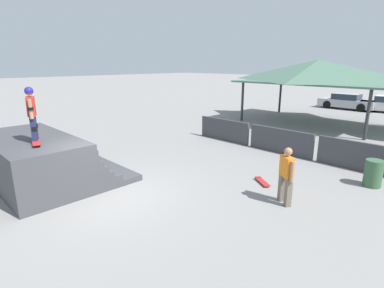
{
  "coord_description": "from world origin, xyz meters",
  "views": [
    {
      "loc": [
        7.41,
        -3.94,
        3.73
      ],
      "look_at": [
        -0.14,
        3.59,
        0.83
      ],
      "focal_mm": 28.0,
      "sensor_mm": 36.0,
      "label": 1
    }
  ],
  "objects_px": {
    "skater_on_deck": "(32,111)",
    "skateboard_on_ground": "(262,181)",
    "parked_car_silver": "(347,102)",
    "trash_bin": "(373,173)",
    "skateboard_on_deck": "(36,143)",
    "bystander_walking": "(286,173)"
  },
  "relations": [
    {
      "from": "skater_on_deck",
      "to": "skateboard_on_ground",
      "type": "distance_m",
      "value": 7.21
    },
    {
      "from": "skateboard_on_ground",
      "to": "parked_car_silver",
      "type": "bearing_deg",
      "value": -45.79
    },
    {
      "from": "skateboard_on_ground",
      "to": "trash_bin",
      "type": "distance_m",
      "value": 3.4
    },
    {
      "from": "skateboard_on_deck",
      "to": "skateboard_on_ground",
      "type": "xyz_separation_m",
      "value": [
        4.03,
        5.3,
        -1.51
      ]
    },
    {
      "from": "skater_on_deck",
      "to": "parked_car_silver",
      "type": "relative_size",
      "value": 0.36
    },
    {
      "from": "skateboard_on_deck",
      "to": "trash_bin",
      "type": "height_order",
      "value": "skateboard_on_deck"
    },
    {
      "from": "skater_on_deck",
      "to": "parked_car_silver",
      "type": "distance_m",
      "value": 24.06
    },
    {
      "from": "trash_bin",
      "to": "parked_car_silver",
      "type": "distance_m",
      "value": 17.78
    },
    {
      "from": "skater_on_deck",
      "to": "trash_bin",
      "type": "height_order",
      "value": "skater_on_deck"
    },
    {
      "from": "skateboard_on_deck",
      "to": "parked_car_silver",
      "type": "relative_size",
      "value": 0.19
    },
    {
      "from": "skateboard_on_ground",
      "to": "skateboard_on_deck",
      "type": "bearing_deg",
      "value": 85.48
    },
    {
      "from": "bystander_walking",
      "to": "trash_bin",
      "type": "bearing_deg",
      "value": -82.14
    },
    {
      "from": "skater_on_deck",
      "to": "skateboard_on_ground",
      "type": "bearing_deg",
      "value": 70.59
    },
    {
      "from": "skater_on_deck",
      "to": "skateboard_on_deck",
      "type": "bearing_deg",
      "value": 4.92
    },
    {
      "from": "skater_on_deck",
      "to": "bystander_walking",
      "type": "relative_size",
      "value": 0.99
    },
    {
      "from": "skateboard_on_deck",
      "to": "skateboard_on_ground",
      "type": "height_order",
      "value": "skateboard_on_deck"
    },
    {
      "from": "bystander_walking",
      "to": "trash_bin",
      "type": "xyz_separation_m",
      "value": [
        1.34,
        3.03,
        -0.46
      ]
    },
    {
      "from": "bystander_walking",
      "to": "parked_car_silver",
      "type": "distance_m",
      "value": 20.26
    },
    {
      "from": "trash_bin",
      "to": "skateboard_on_deck",
      "type": "bearing_deg",
      "value": -131.27
    },
    {
      "from": "bystander_walking",
      "to": "skateboard_on_ground",
      "type": "relative_size",
      "value": 2.06
    },
    {
      "from": "skater_on_deck",
      "to": "parked_car_silver",
      "type": "bearing_deg",
      "value": 109.67
    },
    {
      "from": "skateboard_on_deck",
      "to": "parked_car_silver",
      "type": "distance_m",
      "value": 24.12
    }
  ]
}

